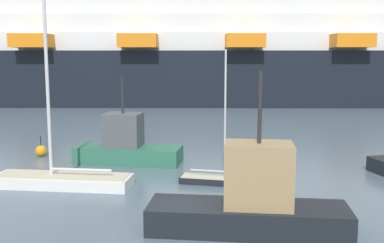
# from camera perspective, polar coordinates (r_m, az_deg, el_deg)

# --- Properties ---
(ground_plane) EXTENTS (600.00, 600.00, 0.00)m
(ground_plane) POSITION_cam_1_polar(r_m,az_deg,el_deg) (18.17, -1.56, -13.53)
(ground_plane) COLOR slate
(sailboat_0) EXTENTS (7.32, 2.53, 13.04)m
(sailboat_0) POSITION_cam_1_polar(r_m,az_deg,el_deg) (24.75, -15.98, -6.52)
(sailboat_0) COLOR white
(sailboat_0) RESTS_ON ground_plane
(sailboat_1) EXTENTS (4.24, 1.85, 7.07)m
(sailboat_1) POSITION_cam_1_polar(r_m,az_deg,el_deg) (24.42, 3.34, -7.06)
(sailboat_1) COLOR black
(sailboat_1) RESTS_ON ground_plane
(fishing_boat_0) EXTENTS (6.91, 3.19, 5.50)m
(fishing_boat_0) POSITION_cam_1_polar(r_m,az_deg,el_deg) (29.26, -8.17, -3.05)
(fishing_boat_0) COLOR #2D6B51
(fishing_boat_0) RESTS_ON ground_plane
(fishing_boat_2) EXTENTS (7.85, 2.91, 6.17)m
(fishing_boat_2) POSITION_cam_1_polar(r_m,az_deg,el_deg) (17.89, 7.46, -9.95)
(fishing_boat_2) COLOR black
(fishing_boat_2) RESTS_ON ground_plane
(channel_buoy_0) EXTENTS (0.75, 0.75, 1.37)m
(channel_buoy_0) POSITION_cam_1_polar(r_m,az_deg,el_deg) (32.62, -18.36, -3.49)
(channel_buoy_0) COLOR orange
(channel_buoy_0) RESTS_ON ground_plane
(cruise_ship) EXTENTS (136.85, 23.95, 21.70)m
(cruise_ship) POSITION_cam_1_polar(r_m,az_deg,el_deg) (69.22, 5.54, 8.20)
(cruise_ship) COLOR black
(cruise_ship) RESTS_ON ground_plane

